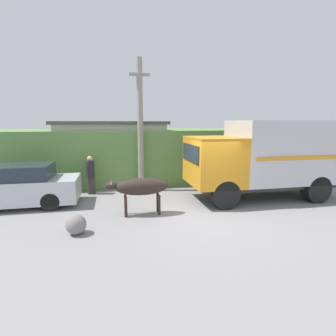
{
  "coord_description": "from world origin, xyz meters",
  "views": [
    {
      "loc": [
        -3.14,
        -8.41,
        3.15
      ],
      "look_at": [
        -1.22,
        0.81,
        1.52
      ],
      "focal_mm": 28.0,
      "sensor_mm": 36.0,
      "label": 1
    }
  ],
  "objects_px": {
    "brown_cow": "(141,187)",
    "roadside_rock": "(76,225)",
    "parked_suv": "(13,187)",
    "pedestrian_on_hill": "(91,173)",
    "utility_pole": "(140,124)",
    "cargo_truck": "(267,156)"
  },
  "relations": [
    {
      "from": "brown_cow",
      "to": "roadside_rock",
      "type": "height_order",
      "value": "brown_cow"
    },
    {
      "from": "parked_suv",
      "to": "pedestrian_on_hill",
      "type": "bearing_deg",
      "value": 26.2
    },
    {
      "from": "utility_pole",
      "to": "cargo_truck",
      "type": "bearing_deg",
      "value": -24.72
    },
    {
      "from": "parked_suv",
      "to": "brown_cow",
      "type": "bearing_deg",
      "value": -21.8
    },
    {
      "from": "pedestrian_on_hill",
      "to": "utility_pole",
      "type": "distance_m",
      "value": 3.12
    },
    {
      "from": "cargo_truck",
      "to": "roadside_rock",
      "type": "height_order",
      "value": "cargo_truck"
    },
    {
      "from": "parked_suv",
      "to": "roadside_rock",
      "type": "height_order",
      "value": "parked_suv"
    },
    {
      "from": "cargo_truck",
      "to": "pedestrian_on_hill",
      "type": "relative_size",
      "value": 3.68
    },
    {
      "from": "brown_cow",
      "to": "utility_pole",
      "type": "height_order",
      "value": "utility_pole"
    },
    {
      "from": "pedestrian_on_hill",
      "to": "roadside_rock",
      "type": "height_order",
      "value": "pedestrian_on_hill"
    },
    {
      "from": "cargo_truck",
      "to": "brown_cow",
      "type": "bearing_deg",
      "value": -167.81
    },
    {
      "from": "brown_cow",
      "to": "parked_suv",
      "type": "xyz_separation_m",
      "value": [
        -4.61,
        1.83,
        -0.2
      ]
    },
    {
      "from": "roadside_rock",
      "to": "utility_pole",
      "type": "bearing_deg",
      "value": 62.8
    },
    {
      "from": "parked_suv",
      "to": "pedestrian_on_hill",
      "type": "distance_m",
      "value": 3.02
    },
    {
      "from": "parked_suv",
      "to": "cargo_truck",
      "type": "bearing_deg",
      "value": -5.01
    },
    {
      "from": "pedestrian_on_hill",
      "to": "cargo_truck",
      "type": "bearing_deg",
      "value": 144.46
    },
    {
      "from": "cargo_truck",
      "to": "parked_suv",
      "type": "distance_m",
      "value": 10.06
    },
    {
      "from": "utility_pole",
      "to": "roadside_rock",
      "type": "distance_m",
      "value": 5.83
    },
    {
      "from": "cargo_truck",
      "to": "utility_pole",
      "type": "bearing_deg",
      "value": 157.09
    },
    {
      "from": "roadside_rock",
      "to": "cargo_truck",
      "type": "bearing_deg",
      "value": 16.99
    },
    {
      "from": "cargo_truck",
      "to": "pedestrian_on_hill",
      "type": "distance_m",
      "value": 7.64
    },
    {
      "from": "brown_cow",
      "to": "pedestrian_on_hill",
      "type": "bearing_deg",
      "value": 111.47
    }
  ]
}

